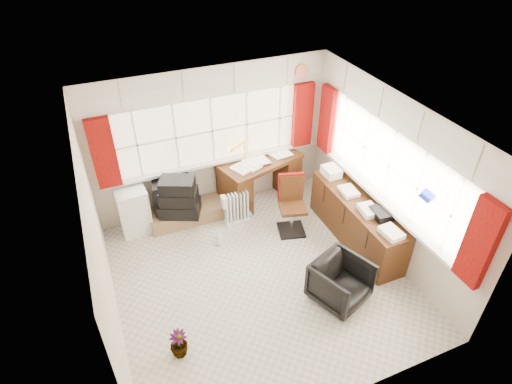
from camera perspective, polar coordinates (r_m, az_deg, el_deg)
ground at (r=6.37m, az=0.56°, el=-11.38°), size 4.00×4.00×0.00m
room_walls at (r=5.37m, az=0.66°, el=-0.47°), size 4.00×4.00×4.00m
window_back at (r=7.20m, az=-5.53°, el=4.46°), size 3.70×0.12×3.60m
window_right at (r=6.57m, az=16.39°, el=-0.44°), size 0.12×3.70×3.60m
curtains at (r=6.43m, az=4.99°, el=5.63°), size 3.83×3.83×1.15m
overhead_cabinets at (r=6.14m, az=5.61°, el=12.39°), size 3.98×3.98×0.48m
desk at (r=7.57m, az=0.51°, el=1.99°), size 1.57×1.07×0.87m
desk_lamp at (r=7.18m, az=-1.55°, el=6.16°), size 0.17×0.15×0.42m
task_chair at (r=6.89m, az=4.75°, el=-1.23°), size 0.52×0.54×1.01m
office_chair at (r=6.00m, az=11.21°, el=-11.70°), size 0.89×0.90×0.64m
radiator at (r=7.13m, az=-2.59°, el=-2.57°), size 0.41×0.17×0.61m
credenza at (r=6.91m, az=13.23°, el=-3.64°), size 0.50×2.00×0.85m
file_tray at (r=6.46m, az=16.38°, el=-2.74°), size 0.29×0.35×0.11m
tv_bench at (r=7.38m, az=-8.67°, el=-2.72°), size 1.40×0.50×0.25m
crt_tv at (r=7.20m, az=-11.10°, el=-0.10°), size 0.69×0.66×0.55m
hifi_stack at (r=7.00m, az=-10.24°, el=-0.79°), size 0.76×0.64×0.68m
mini_fridge at (r=7.18m, az=-16.05°, el=-2.31°), size 0.50×0.50×0.80m
spray_bottle_a at (r=6.81m, az=-5.04°, el=-6.10°), size 0.12×0.12×0.28m
spray_bottle_b at (r=7.30m, az=-0.99°, el=-3.00°), size 0.10×0.10×0.20m
flower_vase at (r=5.53m, az=-10.28°, el=-19.28°), size 0.27×0.27×0.39m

